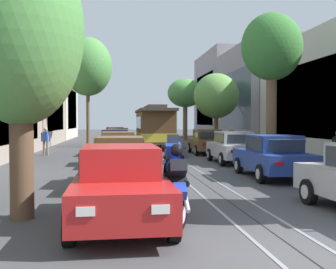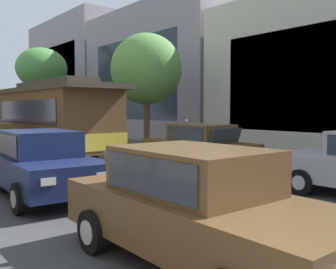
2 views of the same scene
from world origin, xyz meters
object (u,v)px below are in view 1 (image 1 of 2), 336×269
parked_car_brown_fourth_right (207,141)px  street_tree_kerb_right_second (272,50)px  street_tree_kerb_left_second (88,67)px  pedestrian_on_right_pavement (46,140)px  street_tree_kerb_right_fourth (185,94)px  pedestrian_on_left_pavement (232,137)px  cable_car_trolley (154,127)px  street_tree_kerb_left_near (20,32)px  motorcycle_with_rider (175,178)px  parked_car_red_near_left (120,185)px  parked_car_brown_second_left (120,161)px  parked_car_brown_mid_left (118,148)px  street_tree_kerb_right_mid (216,96)px  parked_car_silver_mid_right (233,147)px  parked_car_navy_fourth_left (115,143)px  parked_car_blue_second_right (272,156)px  parked_car_maroon_sixth_left (115,136)px  parked_car_brown_fifth_left (118,138)px

parked_car_brown_fourth_right → street_tree_kerb_right_second: (1.94, -6.09, 4.83)m
street_tree_kerb_left_second → pedestrian_on_right_pavement: 10.19m
street_tree_kerb_right_fourth → pedestrian_on_left_pavement: bearing=-87.3°
street_tree_kerb_right_second → cable_car_trolley: (-4.76, 11.99, -3.97)m
cable_car_trolley → parked_car_brown_fourth_right: bearing=-64.4°
street_tree_kerb_left_near → motorcycle_with_rider: bearing=-16.6°
pedestrian_on_left_pavement → motorcycle_with_rider: bearing=-108.6°
street_tree_kerb_right_second → street_tree_kerb_left_second: bearing=124.5°
parked_car_red_near_left → motorcycle_with_rider: size_ratio=2.36×
parked_car_red_near_left → parked_car_brown_second_left: (0.03, 5.13, 0.00)m
parked_car_brown_mid_left → street_tree_kerb_right_mid: size_ratio=0.74×
pedestrian_on_right_pavement → parked_car_brown_mid_left: bearing=-54.4°
parked_car_red_near_left → parked_car_brown_fourth_right: same height
parked_car_red_near_left → parked_car_brown_fourth_right: 18.44m
parked_car_brown_second_left → parked_car_silver_mid_right: (5.66, 6.54, 0.00)m
parked_car_brown_second_left → street_tree_kerb_right_fourth: 33.56m
street_tree_kerb_left_near → pedestrian_on_left_pavement: size_ratio=3.69×
street_tree_kerb_right_second → motorcycle_with_rider: size_ratio=4.02×
parked_car_brown_mid_left → street_tree_kerb_right_fourth: street_tree_kerb_right_fourth is taller
parked_car_navy_fourth_left → street_tree_kerb_left_near: street_tree_kerb_left_near is taller
parked_car_brown_mid_left → parked_car_navy_fourth_left: bearing=91.5°
parked_car_silver_mid_right → motorcycle_with_rider: (-4.59, -11.88, 0.15)m
street_tree_kerb_left_near → pedestrian_on_right_pavement: 17.31m
motorcycle_with_rider → pedestrian_on_left_pavement: (7.23, 21.46, -0.02)m
parked_car_red_near_left → parked_car_navy_fourth_left: bearing=90.5°
parked_car_blue_second_right → pedestrian_on_right_pavement: (-10.00, 11.39, 0.17)m
parked_car_blue_second_right → parked_car_silver_mid_right: same height
parked_car_brown_second_left → motorcycle_with_rider: motorcycle_with_rider is taller
parked_car_brown_mid_left → street_tree_kerb_right_fourth: (7.58, 26.01, 4.40)m
street_tree_kerb_right_fourth → pedestrian_on_left_pavement: size_ratio=4.19×
parked_car_brown_second_left → parked_car_brown_mid_left: (-0.04, 6.40, 0.00)m
street_tree_kerb_left_near → motorcycle_with_rider: street_tree_kerb_left_near is taller
parked_car_brown_mid_left → parked_car_red_near_left: bearing=-89.9°
motorcycle_with_rider → parked_car_maroon_sixth_left: bearing=92.6°
street_tree_kerb_left_second → pedestrian_on_right_pavement: size_ratio=5.22×
street_tree_kerb_right_mid → street_tree_kerb_left_near: bearing=-113.2°
parked_car_silver_mid_right → cable_car_trolley: size_ratio=0.48×
street_tree_kerb_right_fourth → street_tree_kerb_left_near: bearing=-104.7°
parked_car_brown_fifth_left → parked_car_brown_fourth_right: size_ratio=1.00×
parked_car_red_near_left → street_tree_kerb_right_second: (7.58, 11.47, 4.83)m
pedestrian_on_left_pavement → pedestrian_on_right_pavement: (-12.70, -3.62, 0.04)m
parked_car_navy_fourth_left → street_tree_kerb_left_second: 10.91m
parked_car_navy_fourth_left → parked_car_silver_mid_right: bearing=-41.9°
parked_car_brown_second_left → pedestrian_on_left_pavement: bearing=62.8°
parked_car_maroon_sixth_left → pedestrian_on_right_pavement: pedestrian_on_right_pavement is taller
parked_car_brown_fifth_left → pedestrian_on_left_pavement: pedestrian_on_left_pavement is taller
parked_car_maroon_sixth_left → street_tree_kerb_right_fourth: 12.65m
parked_car_brown_mid_left → cable_car_trolley: size_ratio=0.48×
parked_car_brown_fifth_left → parked_car_brown_fourth_right: 7.82m
parked_car_red_near_left → street_tree_kerb_right_mid: (7.75, 23.69, 3.29)m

